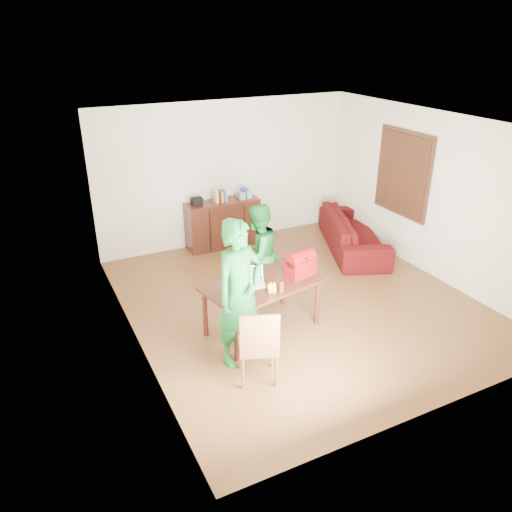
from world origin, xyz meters
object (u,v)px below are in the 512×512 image
laptop (253,282)px  red_bag (301,266)px  table (263,289)px  chair (258,359)px  person_near (239,293)px  person_far (257,255)px  bottle (281,286)px  sofa (353,232)px

laptop → red_bag: red_bag is taller
table → chair: size_ratio=1.72×
chair → laptop: (0.39, 0.93, 0.49)m
laptop → red_bag: size_ratio=0.91×
chair → person_near: person_near is taller
chair → person_far: (0.83, 1.69, 0.49)m
table → red_bag: size_ratio=4.35×
person_far → chair: bearing=39.2°
table → person_far: (0.29, 0.74, 0.14)m
table → bottle: bearing=-85.5°
sofa → table: bearing=144.3°
chair → laptop: 1.12m
laptop → sofa: laptop is taller
person_far → sofa: 2.74m
person_far → sofa: size_ratio=0.69×
table → red_bag: bearing=-16.4°
person_near → sofa: 4.08m
person_far → person_near: bearing=30.6°
person_near → laptop: bearing=30.6°
person_near → bottle: (0.66, 0.14, -0.13)m
person_near → person_far: person_near is taller
laptop → bottle: size_ratio=2.07×
table → person_near: 0.80m
person_far → laptop: bearing=35.4°
person_near → person_far: 1.50m
chair → sofa: chair is taller
table → sofa: bearing=19.7°
person_near → table: bearing=22.7°
sofa → laptop: bearing=143.2°
bottle → person_near: bearing=-167.7°
person_near → laptop: 0.65m
person_near → bottle: person_near is taller
table → chair: chair is taller
chair → red_bag: red_bag is taller
table → chair: bearing=-131.6°
chair → table: bearing=81.3°
table → laptop: 0.20m
person_near → laptop: person_near is taller
laptop → table: bearing=22.1°
table → sofa: (2.81, 1.73, -0.31)m
red_bag → sofa: red_bag is taller
sofa → person_near: bearing=146.0°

